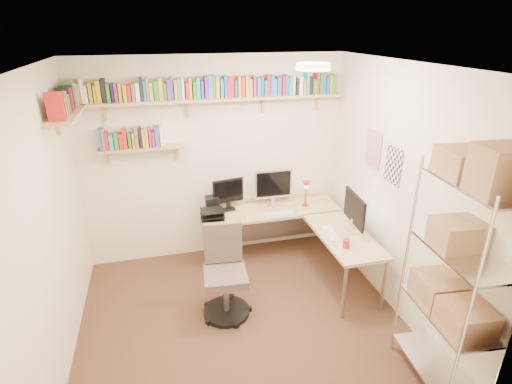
# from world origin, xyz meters

# --- Properties ---
(ground) EXTENTS (3.20, 3.20, 0.00)m
(ground) POSITION_xyz_m (0.00, 0.00, 0.00)
(ground) COLOR #462F1E
(ground) RESTS_ON ground
(room_shell) EXTENTS (3.24, 3.04, 2.52)m
(room_shell) POSITION_xyz_m (0.00, 0.00, 1.55)
(room_shell) COLOR #F3DEC6
(room_shell) RESTS_ON ground
(wall_shelves) EXTENTS (3.12, 1.09, 0.80)m
(wall_shelves) POSITION_xyz_m (-0.41, 1.30, 2.03)
(wall_shelves) COLOR tan
(wall_shelves) RESTS_ON ground
(corner_desk) EXTENTS (1.76, 1.68, 1.14)m
(corner_desk) POSITION_xyz_m (0.69, 0.97, 0.65)
(corner_desk) COLOR tan
(corner_desk) RESTS_ON ground
(office_chair) EXTENTS (0.51, 0.51, 0.96)m
(office_chair) POSITION_xyz_m (-0.13, 0.23, 0.40)
(office_chair) COLOR black
(office_chair) RESTS_ON ground
(wire_rack) EXTENTS (0.47, 0.85, 2.12)m
(wire_rack) POSITION_xyz_m (1.42, -1.10, 1.31)
(wire_rack) COLOR silver
(wire_rack) RESTS_ON ground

